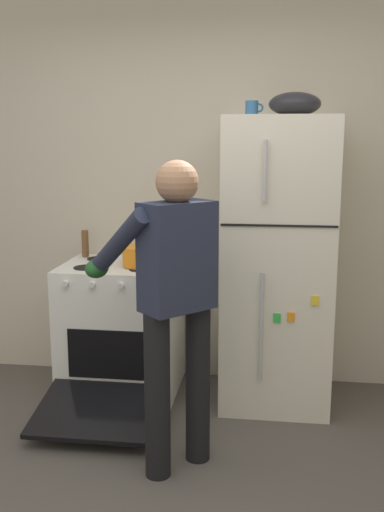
{
  "coord_description": "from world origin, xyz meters",
  "views": [
    {
      "loc": [
        0.46,
        -2.15,
        1.7
      ],
      "look_at": [
        -0.01,
        1.32,
        1.0
      ],
      "focal_mm": 41.47,
      "sensor_mm": 36.0,
      "label": 1
    }
  ],
  "objects_px": {
    "person_cook": "(173,288)",
    "pepper_mill": "(85,243)",
    "coffee_mug": "(252,109)",
    "mixing_bowl": "(295,104)",
    "stove_range": "(121,330)",
    "red_pot": "(142,256)",
    "refrigerator": "(277,263)"
  },
  "relations": [
    {
      "from": "red_pot",
      "to": "coffee_mug",
      "type": "xyz_separation_m",
      "value": [
        0.69,
        0.1,
        0.93
      ]
    },
    {
      "from": "person_cook",
      "to": "red_pot",
      "type": "distance_m",
      "value": 0.9
    },
    {
      "from": "coffee_mug",
      "to": "red_pot",
      "type": "bearing_deg",
      "value": -171.74
    },
    {
      "from": "stove_range",
      "to": "red_pot",
      "type": "relative_size",
      "value": 3.38
    },
    {
      "from": "red_pot",
      "to": "pepper_mill",
      "type": "relative_size",
      "value": 1.94
    },
    {
      "from": "red_pot",
      "to": "mixing_bowl",
      "type": "bearing_deg",
      "value": 3.02
    },
    {
      "from": "red_pot",
      "to": "coffee_mug",
      "type": "bearing_deg",
      "value": 8.26
    },
    {
      "from": "refrigerator",
      "to": "person_cook",
      "type": "height_order",
      "value": "refrigerator"
    },
    {
      "from": "person_cook",
      "to": "mixing_bowl",
      "type": "height_order",
      "value": "mixing_bowl"
    },
    {
      "from": "stove_range",
      "to": "mixing_bowl",
      "type": "distance_m",
      "value": 1.84
    },
    {
      "from": "stove_range",
      "to": "pepper_mill",
      "type": "height_order",
      "value": "pepper_mill"
    },
    {
      "from": "stove_range",
      "to": "person_cook",
      "type": "xyz_separation_m",
      "value": [
        0.5,
        -0.87,
        0.53
      ]
    },
    {
      "from": "stove_range",
      "to": "red_pot",
      "type": "height_order",
      "value": "red_pot"
    },
    {
      "from": "stove_range",
      "to": "person_cook",
      "type": "height_order",
      "value": "person_cook"
    },
    {
      "from": "refrigerator",
      "to": "mixing_bowl",
      "type": "relative_size",
      "value": 5.83
    },
    {
      "from": "person_cook",
      "to": "pepper_mill",
      "type": "xyz_separation_m",
      "value": [
        -0.8,
        1.09,
        0.02
      ]
    },
    {
      "from": "person_cook",
      "to": "red_pot",
      "type": "height_order",
      "value": "person_cook"
    },
    {
      "from": "person_cook",
      "to": "pepper_mill",
      "type": "relative_size",
      "value": 8.74
    },
    {
      "from": "refrigerator",
      "to": "mixing_bowl",
      "type": "height_order",
      "value": "mixing_bowl"
    },
    {
      "from": "red_pot",
      "to": "mixing_bowl",
      "type": "relative_size",
      "value": 1.13
    },
    {
      "from": "refrigerator",
      "to": "red_pot",
      "type": "distance_m",
      "value": 0.87
    },
    {
      "from": "person_cook",
      "to": "stove_range",
      "type": "bearing_deg",
      "value": 119.91
    },
    {
      "from": "coffee_mug",
      "to": "mixing_bowl",
      "type": "distance_m",
      "value": 0.26
    },
    {
      "from": "person_cook",
      "to": "pepper_mill",
      "type": "height_order",
      "value": "person_cook"
    },
    {
      "from": "refrigerator",
      "to": "coffee_mug",
      "type": "xyz_separation_m",
      "value": [
        -0.18,
        0.05,
        0.96
      ]
    },
    {
      "from": "refrigerator",
      "to": "coffee_mug",
      "type": "height_order",
      "value": "coffee_mug"
    },
    {
      "from": "pepper_mill",
      "to": "mixing_bowl",
      "type": "distance_m",
      "value": 1.69
    },
    {
      "from": "stove_range",
      "to": "red_pot",
      "type": "xyz_separation_m",
      "value": [
        0.16,
        -0.03,
        0.52
      ]
    },
    {
      "from": "person_cook",
      "to": "pepper_mill",
      "type": "bearing_deg",
      "value": 126.36
    },
    {
      "from": "refrigerator",
      "to": "pepper_mill",
      "type": "distance_m",
      "value": 1.34
    },
    {
      "from": "coffee_mug",
      "to": "pepper_mill",
      "type": "xyz_separation_m",
      "value": [
        -1.15,
        0.15,
        -0.9
      ]
    },
    {
      "from": "person_cook",
      "to": "red_pot",
      "type": "relative_size",
      "value": 4.51
    }
  ]
}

